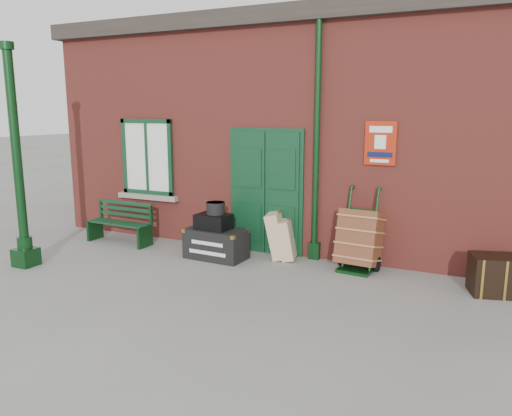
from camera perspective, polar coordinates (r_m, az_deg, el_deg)
The scene contains 11 objects.
ground at distance 7.84m, azimuth -1.32°, elevation -8.02°, with size 80.00×80.00×0.00m, color gray.
station_building at distance 10.65m, azimuth 7.18°, elevation 8.84°, with size 10.30×4.30×4.36m.
canopy_column at distance 8.99m, azimuth -25.44°, elevation 2.62°, with size 0.34×0.34×3.61m.
bench at distance 10.14m, azimuth -15.17°, elevation -1.51°, with size 1.36×0.47×0.83m.
houdini_trunk at distance 8.81m, azimuth -4.56°, elevation -4.09°, with size 1.05×0.58×0.53m, color black.
strongbox at distance 8.74m, azimuth -4.89°, elevation -1.56°, with size 0.58×0.42×0.26m, color black.
hatbox at distance 8.70m, azimuth -4.64°, elevation -0.02°, with size 0.32×0.32×0.21m, color black.
suitcase_back at distance 8.80m, azimuth 2.48°, elevation -3.07°, with size 0.23×0.57×0.80m, color tan.
suitcase_front at distance 8.75m, azimuth 3.56°, elevation -3.57°, with size 0.20×0.51×0.68m, color tan.
porter_trolley at distance 8.27m, azimuth 11.73°, elevation -3.49°, with size 0.70×0.75×1.33m.
dark_trunk at distance 7.89m, azimuth 26.11°, elevation -6.91°, with size 0.78×0.51×0.56m, color black.
Camera 1 is at (3.33, -6.61, 2.57)m, focal length 35.00 mm.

